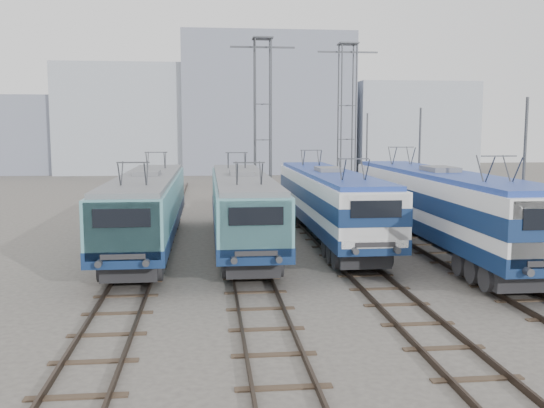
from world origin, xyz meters
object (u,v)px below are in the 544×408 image
at_px(locomotive_far_left, 147,205).
at_px(mast_mid, 419,167).
at_px(locomotive_center_right, 329,198).
at_px(locomotive_far_right, 440,203).
at_px(catenary_tower_west, 263,116).
at_px(mast_rear, 367,158).
at_px(mast_front, 523,186).
at_px(locomotive_center_left, 242,204).
at_px(catenary_tower_east, 347,117).

xyz_separation_m(locomotive_far_left, mast_mid, (15.35, 5.88, 1.31)).
bearing_deg(locomotive_center_right, locomotive_far_right, -37.96).
distance_m(catenary_tower_west, mast_rear, 9.99).
distance_m(catenary_tower_west, mast_front, 22.00).
bearing_deg(locomotive_far_right, mast_mid, 77.18).
relative_size(catenary_tower_west, mast_front, 1.71).
height_order(locomotive_center_left, catenary_tower_west, catenary_tower_west).
xyz_separation_m(locomotive_far_left, locomotive_center_right, (9.00, 1.26, 0.07)).
relative_size(locomotive_center_right, mast_mid, 2.53).
height_order(locomotive_far_left, catenary_tower_west, catenary_tower_west).
distance_m(locomotive_center_right, catenary_tower_west, 13.54).
distance_m(locomotive_center_left, catenary_tower_east, 18.62).
bearing_deg(locomotive_center_right, mast_mid, 36.03).
relative_size(catenary_tower_west, catenary_tower_east, 1.00).
bearing_deg(catenary_tower_east, catenary_tower_west, -162.90).
bearing_deg(locomotive_center_left, locomotive_center_right, 14.96).
xyz_separation_m(locomotive_far_left, mast_front, (15.35, -6.12, 1.31)).
bearing_deg(locomotive_center_right, locomotive_far_left, -172.03).
bearing_deg(locomotive_center_left, catenary_tower_west, 80.75).
bearing_deg(locomotive_far_left, locomotive_far_right, -9.46).
height_order(locomotive_center_left, mast_rear, mast_rear).
distance_m(locomotive_center_left, locomotive_center_right, 4.66).
bearing_deg(catenary_tower_west, catenary_tower_east, 17.10).
bearing_deg(locomotive_far_left, catenary_tower_west, 64.06).
height_order(locomotive_far_right, catenary_tower_west, catenary_tower_west).
xyz_separation_m(catenary_tower_east, mast_rear, (2.10, 2.00, -3.14)).
bearing_deg(locomotive_far_left, catenary_tower_east, 50.16).
height_order(locomotive_center_left, locomotive_center_right, locomotive_center_right).
bearing_deg(locomotive_center_left, locomotive_far_left, -179.26).
relative_size(locomotive_center_right, mast_front, 2.53).
relative_size(locomotive_far_left, mast_rear, 2.51).
relative_size(mast_front, mast_rear, 1.00).
distance_m(catenary_tower_west, catenary_tower_east, 6.80).
xyz_separation_m(locomotive_far_left, mast_rear, (15.35, 17.88, 1.31)).
distance_m(locomotive_center_right, locomotive_far_right, 5.71).
xyz_separation_m(locomotive_center_right, locomotive_far_right, (4.50, -3.51, 0.13)).
height_order(locomotive_far_left, mast_rear, mast_rear).
distance_m(locomotive_far_left, mast_rear, 23.60).
xyz_separation_m(locomotive_far_left, catenary_tower_east, (13.25, 15.88, 4.45)).
distance_m(catenary_tower_east, mast_rear, 4.28).
bearing_deg(mast_mid, locomotive_center_left, -151.79).
distance_m(locomotive_far_left, catenary_tower_west, 16.06).
bearing_deg(mast_rear, locomotive_center_left, -121.34).
bearing_deg(mast_rear, catenary_tower_west, -155.06).
relative_size(locomotive_far_left, mast_front, 2.51).
height_order(locomotive_center_left, mast_mid, mast_mid).
bearing_deg(locomotive_far_right, mast_rear, 84.75).
distance_m(locomotive_far_right, mast_front, 4.43).
height_order(locomotive_far_left, locomotive_far_right, locomotive_far_right).
bearing_deg(catenary_tower_west, locomotive_center_right, -79.89).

